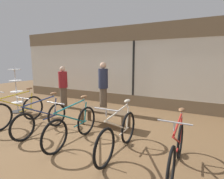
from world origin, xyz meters
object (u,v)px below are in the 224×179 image
at_px(bicycle_left, 42,119).
at_px(accessory_rack, 17,94).
at_px(bicycle_far_left, 18,111).
at_px(display_bench, 105,113).
at_px(customer_near_rack, 103,86).
at_px(customer_by_window, 63,86).
at_px(bicycle_center, 73,126).
at_px(bicycle_far_right, 177,150).
at_px(bicycle_right, 118,134).

bearing_deg(bicycle_left, accessory_rack, 159.06).
distance_m(bicycle_far_left, accessory_rack, 1.50).
distance_m(display_bench, customer_near_rack, 1.51).
height_order(accessory_rack, customer_by_window, accessory_rack).
xyz_separation_m(bicycle_center, accessory_rack, (-3.38, 0.95, 0.28)).
xyz_separation_m(bicycle_center, bicycle_far_right, (2.20, -0.01, -0.01)).
height_order(bicycle_center, bicycle_right, same).
height_order(bicycle_right, display_bench, bicycle_right).
relative_size(display_bench, customer_near_rack, 0.79).
height_order(bicycle_far_right, customer_near_rack, customer_near_rack).
bearing_deg(bicycle_far_right, accessory_rack, 170.30).
bearing_deg(display_bench, bicycle_far_left, -154.58).
height_order(bicycle_far_left, display_bench, bicycle_far_left).
relative_size(bicycle_left, customer_near_rack, 0.96).
relative_size(bicycle_left, customer_by_window, 1.06).
xyz_separation_m(bicycle_left, customer_by_window, (-1.29, 2.16, 0.48)).
relative_size(bicycle_right, display_bench, 1.26).
distance_m(bicycle_far_left, display_bench, 2.51).
bearing_deg(bicycle_left, bicycle_far_right, -1.27).
bearing_deg(bicycle_center, bicycle_far_left, 176.37).
relative_size(bicycle_right, bicycle_far_right, 1.06).
relative_size(bicycle_right, accessory_rack, 1.08).
height_order(bicycle_left, display_bench, bicycle_left).
height_order(bicycle_far_left, accessory_rack, accessory_rack).
xyz_separation_m(bicycle_far_left, bicycle_far_right, (4.35, -0.14, -0.02)).
distance_m(bicycle_left, bicycle_right, 2.17).
height_order(bicycle_left, bicycle_right, bicycle_right).
bearing_deg(bicycle_left, customer_by_window, 120.80).
relative_size(display_bench, customer_by_window, 0.86).
xyz_separation_m(accessory_rack, customer_by_window, (1.02, 1.28, 0.17)).
relative_size(bicycle_right, customer_near_rack, 0.99).
bearing_deg(display_bench, bicycle_center, -95.37).
xyz_separation_m(bicycle_right, customer_by_window, (-3.46, 2.16, 0.46)).
relative_size(bicycle_far_left, customer_by_window, 1.10).
xyz_separation_m(bicycle_left, bicycle_center, (1.08, -0.07, 0.02)).
distance_m(bicycle_left, accessory_rack, 2.49).
distance_m(bicycle_far_left, customer_by_window, 2.15).
height_order(bicycle_far_left, bicycle_far_right, bicycle_far_left).
distance_m(bicycle_far_left, bicycle_left, 1.08).
bearing_deg(accessory_rack, bicycle_far_left, -33.41).
distance_m(customer_near_rack, customer_by_window, 1.74).
distance_m(bicycle_center, customer_by_window, 3.28).
xyz_separation_m(bicycle_far_right, accessory_rack, (-5.58, 0.96, 0.29)).
bearing_deg(bicycle_right, bicycle_far_right, -3.93).
bearing_deg(display_bench, customer_by_window, 157.68).
distance_m(bicycle_far_left, customer_near_rack, 2.78).
xyz_separation_m(bicycle_far_left, bicycle_right, (3.25, -0.07, -0.01)).
bearing_deg(customer_near_rack, bicycle_left, -100.67).
height_order(display_bench, customer_near_rack, customer_near_rack).
distance_m(bicycle_right, customer_near_rack, 2.96).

